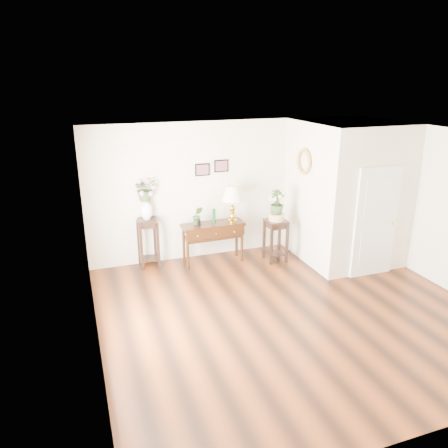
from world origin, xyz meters
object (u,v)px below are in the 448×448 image
table_lamp (232,205)px  plant_stand_b (275,240)px  plant_stand_a (148,243)px  console_table (213,243)px

table_lamp → plant_stand_b: 1.16m
table_lamp → plant_stand_a: size_ratio=0.75×
console_table → plant_stand_a: size_ratio=1.27×
console_table → plant_stand_b: 1.28m
console_table → table_lamp: bearing=-1.2°
table_lamp → console_table: bearing=180.0°
console_table → table_lamp: 0.88m
console_table → plant_stand_a: (-1.27, 0.25, 0.08)m
table_lamp → plant_stand_b: (0.82, -0.33, -0.75)m
console_table → plant_stand_b: plant_stand_b is taller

